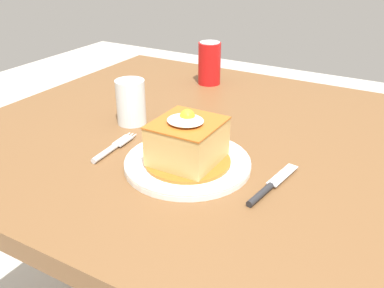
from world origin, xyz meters
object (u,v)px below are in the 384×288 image
main_plate (187,162)px  fork (111,149)px  drinking_glass (131,105)px  knife (267,189)px  soda_can (209,63)px

main_plate → fork: size_ratio=1.72×
fork → drinking_glass: 0.16m
knife → soda_can: soda_can is taller
soda_can → drinking_glass: bearing=-93.5°
fork → drinking_glass: bearing=110.2°
fork → soda_can: bearing=93.6°
main_plate → drinking_glass: size_ratio=2.32×
soda_can → drinking_glass: size_ratio=1.18×
fork → soda_can: (-0.03, 0.49, 0.06)m
fork → knife: size_ratio=0.86×
knife → drinking_glass: bearing=162.2°
knife → soda_can: bearing=127.5°
knife → fork: bearing=-177.0°
knife → drinking_glass: size_ratio=1.58×
fork → drinking_glass: size_ratio=1.35×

